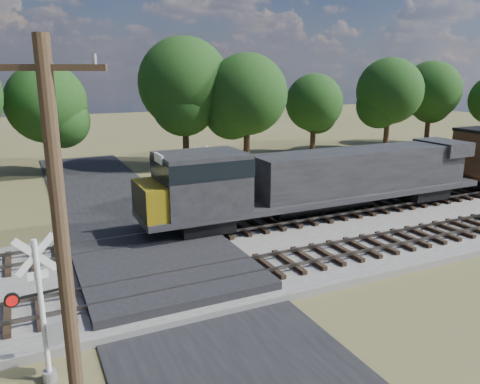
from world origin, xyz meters
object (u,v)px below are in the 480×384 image
crossing_signal_near (47,322)px  utility_pole (63,257)px  equipment_shed (233,186)px  crossing_signal_far (201,187)px

crossing_signal_near → utility_pole: size_ratio=0.48×
equipment_shed → utility_pole: bearing=-147.7°
crossing_signal_far → equipment_shed: 2.44m
crossing_signal_near → utility_pole: bearing=-89.3°
crossing_signal_far → equipment_shed: (2.35, 0.60, -0.30)m
crossing_signal_far → equipment_shed: crossing_signal_far is taller
crossing_signal_near → equipment_shed: 17.55m
crossing_signal_near → utility_pole: (0.40, -3.13, 3.01)m
crossing_signal_far → utility_pole: (-8.81, -15.73, 3.06)m
equipment_shed → crossing_signal_far: bearing=171.0°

